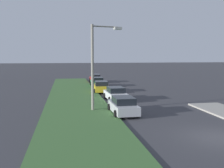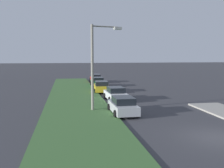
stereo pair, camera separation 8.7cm
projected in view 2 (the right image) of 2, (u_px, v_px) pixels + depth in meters
The scene contains 8 objects.
ground at pixel (219, 138), 15.65m from camera, with size 300.00×300.00×0.00m, color #38383D.
grass_median at pixel (77, 108), 24.08m from camera, with size 60.00×6.00×0.12m, color #3D6633.
parked_car_silver at pixel (123, 106), 21.87m from camera, with size 4.34×2.09×1.47m.
parked_car_white at pixel (115, 94), 28.44m from camera, with size 4.37×2.16×1.47m.
parked_car_yellow at pixel (101, 87), 34.86m from camera, with size 4.38×2.18×1.47m.
parked_car_green at pixel (98, 82), 40.97m from camera, with size 4.31×2.04×1.47m.
parked_car_red at pixel (96, 78), 47.31m from camera, with size 4.35×2.12×1.47m.
streetlight at pixel (96, 61), 22.79m from camera, with size 0.94×2.83×7.50m.
Camera 2 is at (-13.88, 8.87, 4.90)m, focal length 42.23 mm.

